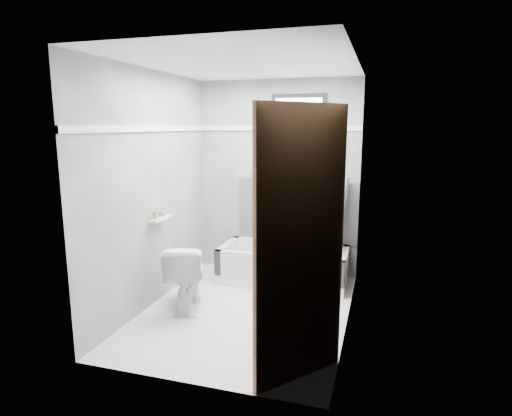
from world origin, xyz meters
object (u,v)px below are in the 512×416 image
at_px(soap_bottle_a, 155,214).
at_px(soap_bottle_b, 162,212).
at_px(door, 331,264).
at_px(bathtub, 283,265).
at_px(office_chair, 309,227).
at_px(toilet, 186,276).

relative_size(soap_bottle_a, soap_bottle_b, 1.17).
relative_size(door, soap_bottle_b, 21.42).
bearing_deg(bathtub, office_chair, 3.74).
height_order(bathtub, soap_bottle_a, soap_bottle_a).
relative_size(toilet, door, 0.34).
relative_size(office_chair, toilet, 1.68).
relative_size(bathtub, soap_bottle_a, 13.78).
height_order(bathtub, door, door).
bearing_deg(soap_bottle_b, office_chair, 32.32).
height_order(soap_bottle_a, soap_bottle_b, soap_bottle_a).
xyz_separation_m(office_chair, door, (0.52, -2.23, 0.31)).
xyz_separation_m(bathtub, door, (0.81, -2.21, 0.79)).
bearing_deg(bathtub, toilet, -128.31).
bearing_deg(soap_bottle_b, bathtub, 38.03).
height_order(office_chair, toilet, office_chair).
xyz_separation_m(toilet, door, (1.60, -1.21, 0.66)).
distance_m(soap_bottle_a, soap_bottle_b, 0.14).
bearing_deg(bathtub, soap_bottle_b, -141.97).
height_order(bathtub, toilet, toilet).
xyz_separation_m(toilet, soap_bottle_a, (-0.32, -0.01, 0.63)).
relative_size(toilet, soap_bottle_b, 7.33).
bearing_deg(soap_bottle_b, door, -34.96).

